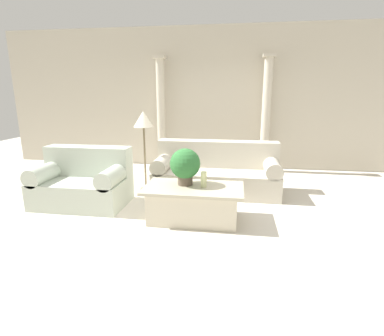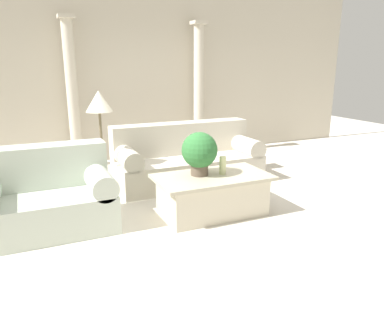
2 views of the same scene
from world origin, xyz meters
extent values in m
plane|color=silver|center=(0.00, 0.00, 0.00)|extent=(16.00, 16.00, 0.00)
cube|color=beige|center=(0.00, 2.79, 1.60)|extent=(10.00, 0.06, 3.20)
cube|color=beige|center=(0.32, 0.80, 0.21)|extent=(2.19, 0.90, 0.41)
cube|color=beige|center=(0.32, 1.09, 0.65)|extent=(2.19, 0.32, 0.48)
cylinder|color=beige|center=(-0.64, 0.80, 0.51)|extent=(0.28, 0.90, 0.28)
cylinder|color=beige|center=(1.27, 0.80, 0.51)|extent=(0.28, 0.90, 0.28)
cube|color=beige|center=(-1.76, -0.10, 0.21)|extent=(1.41, 0.90, 0.41)
cube|color=beige|center=(-1.76, 0.19, 0.65)|extent=(1.41, 0.32, 0.48)
cylinder|color=beige|center=(-2.32, -0.10, 0.51)|extent=(0.28, 0.90, 0.28)
cylinder|color=beige|center=(-1.19, -0.10, 0.51)|extent=(0.28, 0.90, 0.28)
cube|color=beige|center=(0.09, -0.44, 0.22)|extent=(1.20, 0.67, 0.45)
cube|color=#BCB398|center=(0.09, -0.44, 0.47)|extent=(1.37, 0.76, 0.04)
cylinder|color=brown|center=(-0.04, -0.35, 0.55)|extent=(0.21, 0.21, 0.12)
sphere|color=#2D6B33|center=(-0.04, -0.35, 0.79)|extent=(0.43, 0.43, 0.43)
cylinder|color=beige|center=(0.23, -0.43, 0.60)|extent=(0.08, 0.08, 0.22)
cylinder|color=brown|center=(-0.97, 0.76, 0.01)|extent=(0.21, 0.21, 0.03)
cylinder|color=brown|center=(-0.97, 0.76, 0.60)|extent=(0.04, 0.04, 1.13)
cone|color=beige|center=(-0.97, 0.76, 1.30)|extent=(0.35, 0.35, 0.27)
cylinder|color=beige|center=(-1.09, 2.49, 1.24)|extent=(0.19, 0.19, 2.47)
cube|color=beige|center=(-1.09, 2.49, 2.50)|extent=(0.26, 0.26, 0.06)
cylinder|color=beige|center=(1.27, 2.49, 1.24)|extent=(0.19, 0.19, 2.47)
cube|color=beige|center=(1.27, 2.49, 2.50)|extent=(0.26, 0.26, 0.06)
camera|label=1|loc=(0.65, -4.33, 1.75)|focal=28.00mm
camera|label=2|loc=(-1.88, -4.22, 1.77)|focal=35.00mm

